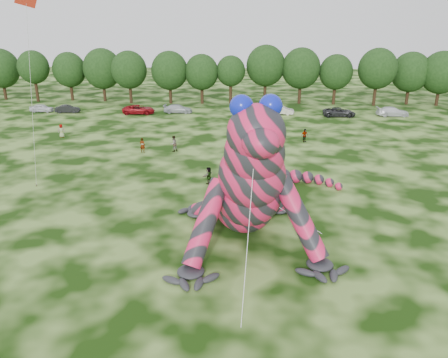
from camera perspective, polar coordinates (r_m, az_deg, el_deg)
ground at (r=28.39m, az=-7.51°, el=-11.39°), size 240.00×240.00×0.00m
inflatable_gecko at (r=31.71m, az=2.39°, el=2.92°), size 21.52×24.29×10.76m
flying_kite at (r=36.84m, az=-24.34°, el=18.67°), size 4.62×5.04×17.19m
tree_2 at (r=96.03m, az=-27.02°, el=12.09°), size 7.04×6.34×9.64m
tree_3 at (r=91.09m, az=-23.49°, el=12.21°), size 5.81×5.23×9.44m
tree_4 at (r=90.05m, az=-19.48°, el=12.51°), size 6.22×5.60×9.06m
tree_5 at (r=87.43m, az=-15.55°, el=12.97°), size 7.16×6.44×9.80m
tree_6 at (r=84.13m, az=-12.25°, el=12.87°), size 6.52×5.86×9.49m
tree_7 at (r=82.54m, az=-7.09°, el=13.03°), size 6.68×6.01×9.48m
tree_8 at (r=81.86m, az=-2.92°, el=12.91°), size 6.14×5.53×8.94m
tree_9 at (r=81.80m, az=0.88°, el=12.83°), size 5.27×4.74×8.68m
tree_10 at (r=82.83m, az=5.44°, el=13.47°), size 7.09×6.38×10.50m
tree_11 at (r=82.89m, az=9.97°, el=13.12°), size 7.01×6.31×10.07m
tree_12 at (r=83.39m, az=14.34°, el=12.47°), size 5.99×5.39×8.97m
tree_13 at (r=84.28m, az=19.32°, el=12.45°), size 6.83×6.15×10.13m
tree_14 at (r=87.68m, az=23.10°, el=12.00°), size 6.82×6.14×9.40m
tree_15 at (r=88.54m, az=26.42°, el=11.67°), size 7.17×6.45×9.63m
car_0 at (r=80.71m, az=-22.71°, el=8.55°), size 3.94×1.67×1.33m
car_1 at (r=78.37m, az=-19.75°, el=8.61°), size 4.05×1.75×1.30m
car_2 at (r=74.34m, az=-11.07°, el=8.90°), size 5.45×2.85×1.47m
car_3 at (r=74.18m, az=-6.03°, el=9.10°), size 4.80×2.04×1.38m
car_4 at (r=73.65m, az=2.50°, el=9.10°), size 4.01×1.75×1.34m
car_5 at (r=73.28m, az=7.48°, el=8.91°), size 4.40×2.28×1.38m
car_6 at (r=73.35m, az=14.81°, el=8.45°), size 5.18×2.39×1.44m
car_7 at (r=76.25m, az=21.17°, el=8.21°), size 5.19×2.31×1.48m
spectator_3 at (r=56.72m, az=10.47°, el=5.61°), size 1.07×0.85×1.70m
spectator_1 at (r=51.93m, az=-6.60°, el=4.59°), size 1.15×1.17×1.90m
spectator_4 at (r=61.91m, az=-20.47°, el=5.91°), size 0.98×0.78×1.75m
spectator_5 at (r=41.48m, az=-2.03°, el=0.49°), size 1.08×1.58×1.63m
spectator_0 at (r=52.08m, az=-10.61°, el=4.35°), size 0.73×0.55×1.78m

